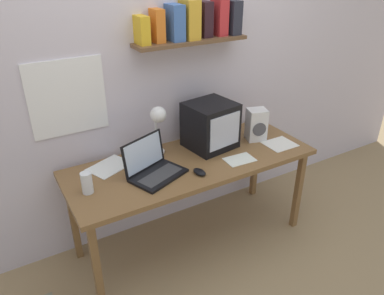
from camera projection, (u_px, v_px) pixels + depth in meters
The scene contains 12 objects.
ground_plane at pixel (192, 239), 2.97m from camera, with size 12.00×12.00×0.00m, color #9F845D.
back_wall at pixel (164, 65), 2.67m from camera, with size 5.60×0.24×2.60m.
corner_desk at pixel (192, 167), 2.66m from camera, with size 1.76×0.66×0.72m.
crt_monitor at pixel (210, 125), 2.74m from camera, with size 0.37×0.36×0.34m.
laptop at pixel (152, 166), 2.44m from camera, with size 0.42×0.37×0.24m.
desk_lamp at pixel (158, 120), 2.55m from camera, with size 0.12×0.18×0.38m.
juice_glass at pixel (87, 184), 2.25m from camera, with size 0.07×0.07×0.14m.
space_heater at pixel (256, 125), 2.87m from camera, with size 0.17×0.16×0.25m.
computer_mouse at pixel (199, 172), 2.46m from camera, with size 0.08×0.11×0.03m.
printed_handout at pixel (240, 160), 2.63m from camera, with size 0.22×0.15×0.00m.
open_notebook at pixel (110, 166), 2.55m from camera, with size 0.33×0.29×0.00m.
loose_paper_near_monitor at pixel (280, 144), 2.85m from camera, with size 0.22×0.20×0.00m.
Camera 1 is at (-1.15, -1.98, 2.03)m, focal length 35.00 mm.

